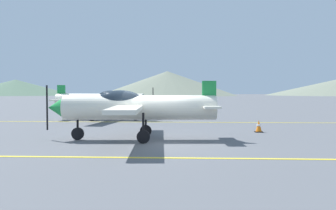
{
  "coord_description": "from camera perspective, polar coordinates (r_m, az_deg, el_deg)",
  "views": [
    {
      "loc": [
        1.21,
        -13.39,
        1.99
      ],
      "look_at": [
        0.27,
        6.0,
        1.2
      ],
      "focal_mm": 37.06,
      "sensor_mm": 36.0,
      "label": 1
    }
  ],
  "objects": [
    {
      "name": "ground_plane",
      "position": [
        13.6,
        -2.38,
        -6.09
      ],
      "size": [
        400.0,
        400.0,
        0.0
      ],
      "primitive_type": "plane",
      "color": "#54565B"
    },
    {
      "name": "apron_line_near",
      "position": [
        10.44,
        -3.98,
        -8.64
      ],
      "size": [
        80.0,
        0.16,
        0.01
      ],
      "primitive_type": "cube",
      "color": "yellow",
      "rests_on": "ground_plane"
    },
    {
      "name": "apron_line_far",
      "position": [
        22.03,
        -0.4,
        -2.84
      ],
      "size": [
        80.0,
        0.16,
        0.01
      ],
      "primitive_type": "cube",
      "color": "yellow",
      "rests_on": "ground_plane"
    },
    {
      "name": "airplane_near",
      "position": [
        14.13,
        -5.7,
        -0.27
      ],
      "size": [
        6.97,
        8.02,
        2.4
      ],
      "color": "silver",
      "rests_on": "ground_plane"
    },
    {
      "name": "airplane_mid",
      "position": [
        24.2,
        -10.6,
        0.78
      ],
      "size": [
        7.0,
        8.03,
        2.4
      ],
      "color": "silver",
      "rests_on": "ground_plane"
    },
    {
      "name": "traffic_cone_front",
      "position": [
        17.28,
        14.7,
        -3.4
      ],
      "size": [
        0.36,
        0.36,
        0.59
      ],
      "color": "black",
      "rests_on": "ground_plane"
    },
    {
      "name": "hill_left",
      "position": [
        170.84,
        -23.75,
        2.66
      ],
      "size": [
        51.53,
        51.53,
        7.1
      ],
      "primitive_type": "cone",
      "color": "#4C6651",
      "rests_on": "ground_plane"
    },
    {
      "name": "hill_centerleft",
      "position": [
        148.49,
        -0.1,
        3.57
      ],
      "size": [
        59.17,
        59.17,
        10.41
      ],
      "primitive_type": "cone",
      "color": "slate",
      "rests_on": "ground_plane"
    }
  ]
}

